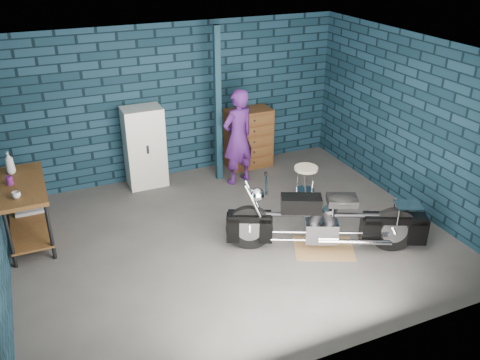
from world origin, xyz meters
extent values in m
plane|color=#514F4C|center=(0.00, 0.00, 0.00)|extent=(6.00, 6.00, 0.00)
cube|color=#0D232E|center=(0.00, 2.50, 1.35)|extent=(6.00, 0.02, 2.70)
cube|color=#0D232E|center=(3.00, 0.00, 1.35)|extent=(0.02, 5.00, 2.70)
cube|color=white|center=(0.00, 0.00, 2.70)|extent=(6.00, 5.00, 0.02)
cube|color=#122C39|center=(0.55, 1.95, 1.35)|extent=(0.10, 0.10, 2.70)
cube|color=brown|center=(-2.68, 1.13, 0.46)|extent=(0.60, 1.40, 0.91)
cube|color=olive|center=(1.08, -0.76, 0.00)|extent=(1.01, 0.91, 0.01)
imported|color=#4C1C6C|center=(0.81, 1.69, 0.85)|extent=(0.71, 0.56, 1.70)
cube|color=#96999E|center=(-2.66, 1.63, 0.13)|extent=(0.42, 0.30, 0.26)
cube|color=silver|center=(-0.70, 2.23, 0.70)|extent=(0.66, 0.47, 1.41)
cube|color=brown|center=(1.26, 2.23, 0.56)|extent=(0.83, 0.46, 1.11)
imported|color=beige|center=(-2.75, 0.71, 0.95)|extent=(0.13, 0.13, 0.09)
cylinder|color=#641A6A|center=(-2.82, 1.17, 0.97)|extent=(0.11, 0.11, 0.12)
imported|color=#96999E|center=(-2.79, 1.56, 1.07)|extent=(0.15, 0.15, 0.33)
camera|label=1|loc=(-2.40, -5.79, 4.06)|focal=38.00mm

